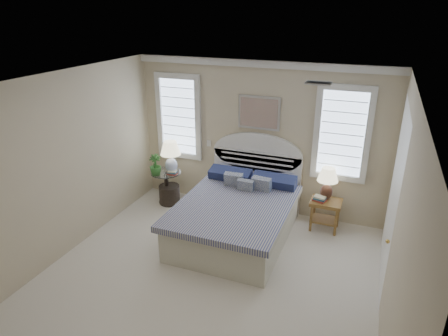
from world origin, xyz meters
TOP-DOWN VIEW (x-y plane):
  - floor at (0.00, 0.00)m, footprint 4.50×5.00m
  - ceiling at (0.00, 0.00)m, footprint 4.50×5.00m
  - wall_back at (0.00, 2.50)m, footprint 4.50×0.02m
  - wall_left at (-2.25, 0.00)m, footprint 0.02×5.00m
  - wall_right at (2.25, 0.00)m, footprint 0.02×5.00m
  - crown_molding at (0.00, 2.46)m, footprint 4.50×0.08m
  - hvac_vent at (1.20, 0.80)m, footprint 0.30×0.20m
  - switch_plate at (-0.95, 2.48)m, footprint 0.08×0.01m
  - window_left at (-1.55, 2.48)m, footprint 0.90×0.06m
  - window_right at (1.40, 2.48)m, footprint 0.90×0.06m
  - painting at (0.00, 2.46)m, footprint 0.74×0.04m
  - closet_door at (2.23, 1.20)m, footprint 0.02×1.80m
  - bed at (0.00, 1.46)m, footprint 1.72×2.28m
  - side_table_left at (-1.65, 2.05)m, footprint 0.56×0.56m
  - nightstand_right at (1.30, 2.15)m, footprint 0.50×0.40m
  - floor_pot at (-1.59, 2.04)m, footprint 0.44×0.44m
  - lamp_left at (-1.55, 2.09)m, footprint 0.49×0.49m
  - lamp_right at (1.27, 2.24)m, footprint 0.43×0.43m
  - potted_plant at (-1.75, 1.87)m, footprint 0.28×0.28m
  - books_left at (-1.49, 2.00)m, footprint 0.18×0.14m
  - books_right at (1.19, 2.10)m, footprint 0.23×0.19m

SIDE VIEW (x-z plane):
  - floor at x=0.00m, z-range -0.01..0.01m
  - floor_pot at x=-1.59m, z-range 0.00..0.36m
  - bed at x=0.00m, z-range -0.35..1.12m
  - nightstand_right at x=1.30m, z-range 0.12..0.65m
  - side_table_left at x=-1.65m, z-range 0.07..0.70m
  - books_right at x=1.19m, z-range 0.53..0.61m
  - books_left at x=-1.49m, z-range 0.63..0.70m
  - potted_plant at x=-1.75m, z-range 0.63..1.02m
  - lamp_right at x=1.27m, z-range 0.59..1.14m
  - lamp_left at x=-1.55m, z-range 0.70..1.31m
  - switch_plate at x=-0.95m, z-range 1.09..1.21m
  - closet_door at x=2.23m, z-range 0.00..2.40m
  - wall_back at x=0.00m, z-range 0.00..2.70m
  - wall_left at x=-2.25m, z-range 0.00..2.70m
  - wall_right at x=2.25m, z-range 0.00..2.70m
  - window_left at x=-1.55m, z-range 0.80..2.40m
  - window_right at x=1.40m, z-range 0.80..2.40m
  - painting at x=0.00m, z-range 1.53..2.11m
  - crown_molding at x=0.00m, z-range 2.58..2.70m
  - hvac_vent at x=1.20m, z-range 2.67..2.69m
  - ceiling at x=0.00m, z-range 2.70..2.71m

